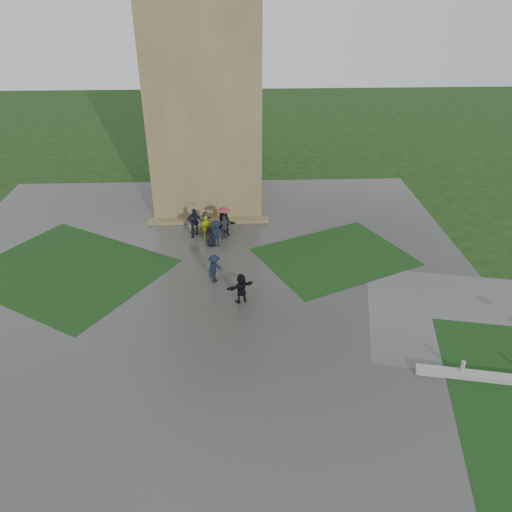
{
  "coord_description": "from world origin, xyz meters",
  "views": [
    {
      "loc": [
        2.15,
        -23.1,
        16.16
      ],
      "look_at": [
        3.26,
        3.23,
        1.2
      ],
      "focal_mm": 35.0,
      "sensor_mm": 36.0,
      "label": 1
    }
  ],
  "objects_px": {
    "tower": "(205,85)",
    "pedestrian_mid": "(214,269)",
    "pedestrian_near": "(241,288)",
    "bench": "(199,225)"
  },
  "relations": [
    {
      "from": "tower",
      "to": "bench",
      "type": "xyz_separation_m",
      "value": [
        -0.61,
        -5.75,
        -8.54
      ]
    },
    {
      "from": "bench",
      "to": "pedestrian_near",
      "type": "distance_m",
      "value": 9.57
    },
    {
      "from": "bench",
      "to": "pedestrian_mid",
      "type": "bearing_deg",
      "value": -99.86
    },
    {
      "from": "pedestrian_mid",
      "to": "pedestrian_near",
      "type": "height_order",
      "value": "pedestrian_mid"
    },
    {
      "from": "bench",
      "to": "pedestrian_mid",
      "type": "relative_size",
      "value": 0.85
    },
    {
      "from": "bench",
      "to": "pedestrian_mid",
      "type": "height_order",
      "value": "pedestrian_mid"
    },
    {
      "from": "tower",
      "to": "pedestrian_mid",
      "type": "distance_m",
      "value": 15.08
    },
    {
      "from": "tower",
      "to": "bench",
      "type": "distance_m",
      "value": 10.31
    },
    {
      "from": "tower",
      "to": "pedestrian_mid",
      "type": "xyz_separation_m",
      "value": [
        0.75,
        -12.71,
        -8.08
      ]
    },
    {
      "from": "tower",
      "to": "pedestrian_near",
      "type": "distance_m",
      "value": 17.07
    }
  ]
}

